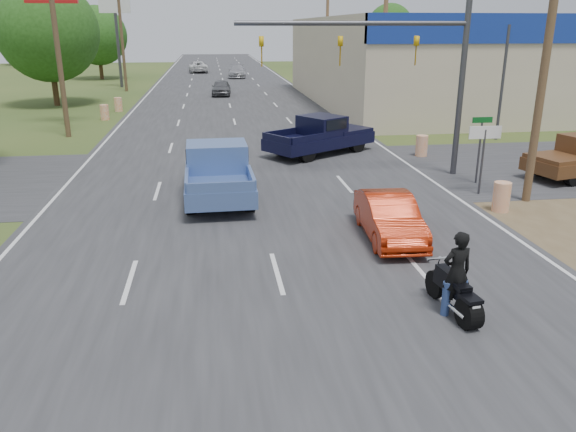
{
  "coord_description": "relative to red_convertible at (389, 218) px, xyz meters",
  "views": [
    {
      "loc": [
        -1.45,
        -4.77,
        5.86
      ],
      "look_at": [
        0.36,
        8.63,
        1.3
      ],
      "focal_mm": 35.0,
      "sensor_mm": 36.0,
      "label": 1
    }
  ],
  "objects": [
    {
      "name": "main_road",
      "position": [
        -3.5,
        30.0,
        -0.63
      ],
      "size": [
        15.0,
        180.0,
        0.02
      ],
      "primitive_type": "cube",
      "color": "#2D2D30",
      "rests_on": "ground"
    },
    {
      "name": "cross_road",
      "position": [
        -3.5,
        8.0,
        -0.64
      ],
      "size": [
        120.0,
        10.0,
        0.02
      ],
      "primitive_type": "cube",
      "color": "#2D2D30",
      "rests_on": "ground"
    },
    {
      "name": "utility_pole_1",
      "position": [
        6.0,
        3.0,
        4.67
      ],
      "size": [
        2.0,
        0.28,
        10.0
      ],
      "color": "#4C3823",
      "rests_on": "ground"
    },
    {
      "name": "utility_pole_2",
      "position": [
        6.0,
        21.0,
        4.67
      ],
      "size": [
        2.0,
        0.28,
        10.0
      ],
      "color": "#4C3823",
      "rests_on": "ground"
    },
    {
      "name": "utility_pole_3",
      "position": [
        6.0,
        39.0,
        4.67
      ],
      "size": [
        2.0,
        0.28,
        10.0
      ],
      "color": "#4C3823",
      "rests_on": "ground"
    },
    {
      "name": "utility_pole_5",
      "position": [
        -13.0,
        18.0,
        4.67
      ],
      "size": [
        2.0,
        0.28,
        10.0
      ],
      "color": "#4C3823",
      "rests_on": "ground"
    },
    {
      "name": "utility_pole_6",
      "position": [
        -13.0,
        42.0,
        4.67
      ],
      "size": [
        2.0,
        0.28,
        10.0
      ],
      "color": "#4C3823",
      "rests_on": "ground"
    },
    {
      "name": "tree_1",
      "position": [
        -17.0,
        32.0,
        4.93
      ],
      "size": [
        7.56,
        7.56,
        9.36
      ],
      "color": "#422D19",
      "rests_on": "ground"
    },
    {
      "name": "tree_2",
      "position": [
        -17.7,
        56.0,
        4.31
      ],
      "size": [
        6.72,
        6.72,
        8.32
      ],
      "color": "#422D19",
      "rests_on": "ground"
    },
    {
      "name": "tree_5",
      "position": [
        26.5,
        85.0,
        5.24
      ],
      "size": [
        7.98,
        7.98,
        9.88
      ],
      "color": "#422D19",
      "rests_on": "ground"
    },
    {
      "name": "tree_6",
      "position": [
        -33.5,
        85.0,
        5.86
      ],
      "size": [
        8.82,
        8.82,
        10.92
      ],
      "color": "#422D19",
      "rests_on": "ground"
    },
    {
      "name": "barrel_0",
      "position": [
        4.5,
        2.0,
        -0.14
      ],
      "size": [
        0.56,
        0.56,
        1.0
      ],
      "primitive_type": "cylinder",
      "color": "orange",
      "rests_on": "ground"
    },
    {
      "name": "barrel_1",
      "position": [
        4.9,
        10.5,
        -0.14
      ],
      "size": [
        0.56,
        0.56,
        1.0
      ],
      "primitive_type": "cylinder",
      "color": "orange",
      "rests_on": "ground"
    },
    {
      "name": "barrel_2",
      "position": [
        -12.0,
        24.0,
        -0.14
      ],
      "size": [
        0.56,
        0.56,
        1.0
      ],
      "primitive_type": "cylinder",
      "color": "orange",
      "rests_on": "ground"
    },
    {
      "name": "barrel_3",
      "position": [
        -11.7,
        28.0,
        -0.14
      ],
      "size": [
        0.56,
        0.56,
        1.0
      ],
      "primitive_type": "cylinder",
      "color": "orange",
      "rests_on": "ground"
    },
    {
      "name": "pole_sign_left_near",
      "position": [
        -14.0,
        22.0,
        6.53
      ],
      "size": [
        3.0,
        0.35,
        9.2
      ],
      "color": "#3F3F44",
      "rests_on": "ground"
    },
    {
      "name": "pole_sign_left_far",
      "position": [
        -14.0,
        46.0,
        6.53
      ],
      "size": [
        3.0,
        0.35,
        9.2
      ],
      "color": "#3F3F44",
      "rests_on": "ground"
    },
    {
      "name": "lane_sign",
      "position": [
        4.7,
        4.0,
        1.26
      ],
      "size": [
        1.2,
        0.08,
        2.52
      ],
      "color": "#3F3F44",
      "rests_on": "ground"
    },
    {
      "name": "street_name_sign",
      "position": [
        5.3,
        5.5,
        0.96
      ],
      "size": [
        0.8,
        0.08,
        2.61
      ],
      "color": "#3F3F44",
      "rests_on": "ground"
    },
    {
      "name": "signal_mast",
      "position": [
        2.32,
        7.0,
        4.16
      ],
      "size": [
        9.12,
        0.4,
        7.0
      ],
      "color": "#3F3F44",
      "rests_on": "ground"
    },
    {
      "name": "red_convertible",
      "position": [
        0.0,
        0.0,
        0.0
      ],
      "size": [
        1.57,
        3.98,
        1.29
      ],
      "primitive_type": "imported",
      "rotation": [
        0.0,
        0.0,
        -0.05
      ],
      "color": "#A01F07",
      "rests_on": "ground"
    },
    {
      "name": "motorcycle",
      "position": [
        0.0,
        -4.65,
        -0.18
      ],
      "size": [
        0.68,
        2.08,
        1.05
      ],
      "rotation": [
        0.0,
        0.0,
        0.13
      ],
      "color": "black",
      "rests_on": "ground"
    },
    {
      "name": "rider",
      "position": [
        -0.0,
        -4.6,
        0.25
      ],
      "size": [
        0.7,
        0.51,
        1.79
      ],
      "primitive_type": "imported",
      "rotation": [
        0.0,
        0.0,
        3.27
      ],
      "color": "black",
      "rests_on": "ground"
    },
    {
      "name": "blue_pickup",
      "position": [
        -4.83,
        5.06,
        0.35
      ],
      "size": [
        2.42,
        6.0,
        1.97
      ],
      "rotation": [
        0.0,
        0.0,
        0.02
      ],
      "color": "black",
      "rests_on": "ground"
    },
    {
      "name": "navy_pickup",
      "position": [
        0.3,
        11.7,
        0.29
      ],
      "size": [
        5.83,
        4.83,
        1.85
      ],
      "rotation": [
        0.0,
        0.0,
        -0.99
      ],
      "color": "black",
      "rests_on": "ground"
    },
    {
      "name": "distant_car_grey",
      "position": [
        -4.0,
        37.14,
        0.05
      ],
      "size": [
        1.87,
        4.14,
        1.38
      ],
      "primitive_type": "imported",
      "rotation": [
        0.0,
        0.0,
        -0.06
      ],
      "color": "#505155",
      "rests_on": "ground"
    },
    {
      "name": "distant_car_silver",
      "position": [
        -1.65,
        55.98,
        0.1
      ],
      "size": [
        2.43,
        5.25,
        1.49
      ],
      "primitive_type": "imported",
      "rotation": [
        0.0,
        0.0,
        -0.07
      ],
      "color": "#A1A1A5",
      "rests_on": "ground"
    },
    {
      "name": "distant_car_white",
      "position": [
        -6.5,
        64.95,
        0.09
      ],
      "size": [
        2.76,
        5.4,
        1.46
      ],
      "primitive_type": "imported",
      "rotation": [
        0.0,
        0.0,
        3.21
      ],
      "color": "silver",
      "rests_on": "ground"
    }
  ]
}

